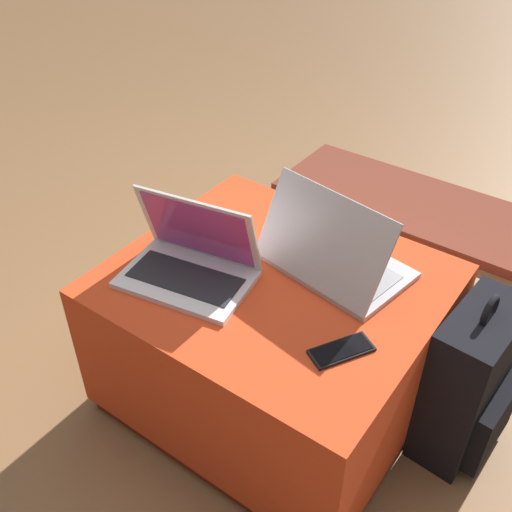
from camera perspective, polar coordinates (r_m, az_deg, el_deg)
ground_plane at (r=1.94m, az=1.52°, el=-13.02°), size 14.00×14.00×0.00m
ottoman at (r=1.76m, az=1.65°, el=-8.04°), size 0.85×0.75×0.48m
laptop_near at (r=1.59m, az=-6.25°, el=-0.53°), size 0.37×0.28×0.23m
laptop_far at (r=1.61m, az=7.24°, el=0.01°), size 0.41×0.31×0.24m
cell_phone at (r=1.42m, az=8.14°, el=-8.88°), size 0.13×0.16×0.01m
backpack at (r=1.76m, az=19.69°, el=-11.51°), size 0.21×0.31×0.54m
fireplace_hearth at (r=2.81m, az=16.31°, el=4.10°), size 1.40×0.50×0.04m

